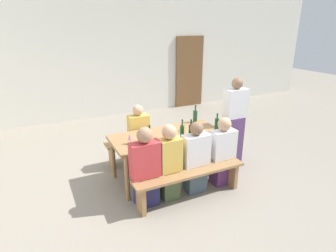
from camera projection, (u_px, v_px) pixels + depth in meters
ground_plane at (168, 176)px, 4.79m from camera, size 24.00×24.00×0.00m
back_wall at (105, 57)px, 7.44m from camera, size 14.00×0.20×3.20m
wooden_door at (189, 72)px, 8.56m from camera, size 0.90×0.06×2.10m
tasting_table at (168, 139)px, 4.56m from camera, size 1.82×0.84×0.75m
bench_near at (190, 177)px, 4.06m from camera, size 1.72×0.30×0.45m
bench_far at (151, 142)px, 5.28m from camera, size 1.72×0.30×0.45m
wine_bottle_0 at (182, 132)px, 4.29m from camera, size 0.06×0.06×0.33m
wine_bottle_1 at (150, 138)px, 4.12m from camera, size 0.07×0.07×0.31m
wine_bottle_2 at (195, 116)px, 5.07m from camera, size 0.08×0.08×0.32m
wine_bottle_3 at (191, 131)px, 4.35m from camera, size 0.07×0.07×0.31m
wine_bottle_4 at (217, 125)px, 4.59m from camera, size 0.07×0.07×0.32m
wine_glass_0 at (180, 130)px, 4.45m from camera, size 0.06×0.06×0.14m
wine_glass_1 at (130, 137)px, 4.15m from camera, size 0.08×0.08×0.17m
seated_guest_near_0 at (146, 169)px, 3.86m from camera, size 0.42×0.24×1.17m
seated_guest_near_1 at (169, 164)px, 4.01m from camera, size 0.33×0.24×1.15m
seated_guest_near_2 at (196, 159)px, 4.20m from camera, size 0.41×0.24×1.12m
seated_guest_near_3 at (222, 153)px, 4.40m from camera, size 0.40×0.24×1.12m
seated_guest_far_0 at (139, 138)px, 4.97m from camera, size 0.35×0.24×1.14m
standing_host at (234, 124)px, 5.02m from camera, size 0.41×0.24×1.58m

